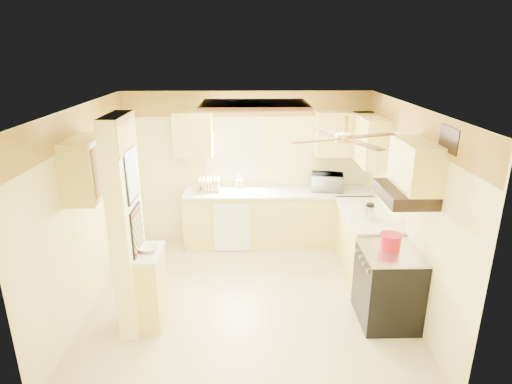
{
  "coord_description": "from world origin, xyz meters",
  "views": [
    {
      "loc": [
        0.01,
        -4.98,
        3.16
      ],
      "look_at": [
        0.12,
        0.35,
        1.35
      ],
      "focal_mm": 30.0,
      "sensor_mm": 36.0,
      "label": 1
    }
  ],
  "objects_px": {
    "bowl": "(149,248)",
    "kettle": "(370,212)",
    "stove": "(388,286)",
    "microwave": "(327,182)",
    "dutch_oven": "(391,241)"
  },
  "relations": [
    {
      "from": "bowl",
      "to": "kettle",
      "type": "distance_m",
      "value": 2.91
    },
    {
      "from": "stove",
      "to": "microwave",
      "type": "xyz_separation_m",
      "value": [
        -0.37,
        2.17,
        0.62
      ]
    },
    {
      "from": "bowl",
      "to": "dutch_oven",
      "type": "xyz_separation_m",
      "value": [
        2.81,
        0.07,
        0.03
      ]
    },
    {
      "from": "microwave",
      "to": "bowl",
      "type": "distance_m",
      "value": 3.24
    },
    {
      "from": "dutch_oven",
      "to": "kettle",
      "type": "height_order",
      "value": "kettle"
    },
    {
      "from": "microwave",
      "to": "dutch_oven",
      "type": "distance_m",
      "value": 2.1
    },
    {
      "from": "microwave",
      "to": "kettle",
      "type": "xyz_separation_m",
      "value": [
        0.35,
        -1.28,
        -0.03
      ]
    },
    {
      "from": "microwave",
      "to": "dutch_oven",
      "type": "bearing_deg",
      "value": 109.69
    },
    {
      "from": "microwave",
      "to": "kettle",
      "type": "bearing_deg",
      "value": 114.35
    },
    {
      "from": "bowl",
      "to": "dutch_oven",
      "type": "height_order",
      "value": "dutch_oven"
    },
    {
      "from": "stove",
      "to": "kettle",
      "type": "height_order",
      "value": "kettle"
    },
    {
      "from": "stove",
      "to": "kettle",
      "type": "distance_m",
      "value": 1.06
    },
    {
      "from": "stove",
      "to": "kettle",
      "type": "relative_size",
      "value": 3.91
    },
    {
      "from": "kettle",
      "to": "bowl",
      "type": "bearing_deg",
      "value": -162.89
    },
    {
      "from": "dutch_oven",
      "to": "kettle",
      "type": "relative_size",
      "value": 1.09
    }
  ]
}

